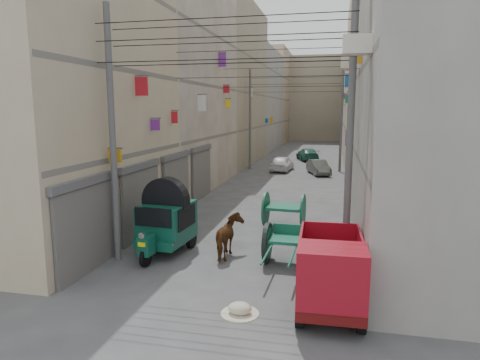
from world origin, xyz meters
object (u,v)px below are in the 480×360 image
(auto_rickshaw, at_px, (166,219))
(second_cart, at_px, (284,209))
(tonga_cart, at_px, (286,243))
(distant_car_grey, at_px, (318,167))
(distant_car_white, at_px, (282,163))
(mini_truck, at_px, (330,278))
(feed_sack, at_px, (240,308))
(distant_car_green, at_px, (307,154))
(horse, at_px, (229,237))

(auto_rickshaw, distance_m, second_cart, 5.39)
(tonga_cart, bearing_deg, auto_rickshaw, 178.09)
(distant_car_grey, bearing_deg, distant_car_white, 140.20)
(mini_truck, relative_size, feed_sack, 6.03)
(mini_truck, bearing_deg, second_cart, 103.05)
(mini_truck, height_order, distant_car_green, mini_truck)
(distant_car_grey, bearing_deg, horse, -113.83)
(distant_car_grey, distance_m, distant_car_green, 9.01)
(auto_rickshaw, distance_m, horse, 2.26)
(mini_truck, height_order, distant_car_white, mini_truck)
(horse, bearing_deg, tonga_cart, 170.70)
(distant_car_green, bearing_deg, tonga_cart, 76.84)
(tonga_cart, height_order, distant_car_grey, tonga_cart)
(second_cart, bearing_deg, tonga_cart, -79.19)
(mini_truck, relative_size, distant_car_green, 0.87)
(mini_truck, distance_m, feed_sack, 2.28)
(second_cart, height_order, distant_car_grey, second_cart)
(second_cart, bearing_deg, feed_sack, -87.53)
(mini_truck, height_order, second_cart, mini_truck)
(mini_truck, xyz_separation_m, horse, (-3.31, 3.40, -0.23))
(tonga_cart, distance_m, distant_car_green, 28.40)
(mini_truck, xyz_separation_m, distant_car_grey, (-1.18, 22.64, -0.38))
(auto_rickshaw, distance_m, distant_car_grey, 19.73)
(distant_car_white, bearing_deg, second_cart, 102.84)
(auto_rickshaw, height_order, mini_truck, auto_rickshaw)
(distant_car_grey, bearing_deg, auto_rickshaw, -120.23)
(auto_rickshaw, bearing_deg, horse, 4.48)
(mini_truck, bearing_deg, distant_car_grey, 91.19)
(feed_sack, bearing_deg, horse, 107.59)
(tonga_cart, bearing_deg, horse, 174.60)
(feed_sack, distance_m, horse, 4.06)
(feed_sack, relative_size, distant_car_grey, 0.17)
(distant_car_white, distance_m, distant_car_green, 7.85)
(distant_car_grey, bearing_deg, second_cart, -110.50)
(horse, xyz_separation_m, distant_car_green, (0.72, 28.15, -0.12))
(horse, bearing_deg, auto_rickshaw, -2.79)
(horse, distance_m, distant_car_green, 28.16)
(mini_truck, xyz_separation_m, distant_car_green, (-2.59, 31.54, -0.35))
(horse, relative_size, distant_car_white, 0.46)
(feed_sack, xyz_separation_m, horse, (-1.22, 3.84, 0.55))
(tonga_cart, height_order, distant_car_green, tonga_cart)
(mini_truck, bearing_deg, feed_sack, -169.87)
(auto_rickshaw, height_order, feed_sack, auto_rickshaw)
(second_cart, height_order, horse, second_cart)
(auto_rickshaw, xyz_separation_m, distant_car_white, (1.43, 20.43, -0.56))
(auto_rickshaw, bearing_deg, distant_car_grey, 82.03)
(auto_rickshaw, relative_size, feed_sack, 4.98)
(second_cart, relative_size, distant_car_white, 0.48)
(tonga_cart, xyz_separation_m, second_cart, (-0.56, 4.27, 0.10))
(auto_rickshaw, distance_m, mini_truck, 6.49)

